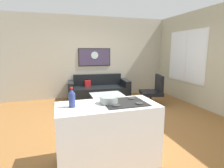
{
  "coord_description": "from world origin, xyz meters",
  "views": [
    {
      "loc": [
        -1.37,
        -3.93,
        1.66
      ],
      "look_at": [
        0.12,
        0.9,
        0.7
      ],
      "focal_mm": 28.94,
      "sensor_mm": 36.0,
      "label": 1
    }
  ],
  "objects_px": {
    "soda_bottle": "(72,98)",
    "mixing_bowl": "(109,100)",
    "coffee_table": "(107,95)",
    "armchair": "(154,91)",
    "wall_painting": "(95,57)",
    "couch": "(99,91)"
  },
  "relations": [
    {
      "from": "soda_bottle",
      "to": "mixing_bowl",
      "type": "xyz_separation_m",
      "value": [
        0.52,
        0.03,
        -0.07
      ]
    },
    {
      "from": "coffee_table",
      "to": "armchair",
      "type": "bearing_deg",
      "value": 3.26
    },
    {
      "from": "armchair",
      "to": "wall_painting",
      "type": "xyz_separation_m",
      "value": [
        -1.52,
        1.52,
        0.99
      ]
    },
    {
      "from": "couch",
      "to": "soda_bottle",
      "type": "bearing_deg",
      "value": -108.38
    },
    {
      "from": "coffee_table",
      "to": "mixing_bowl",
      "type": "distance_m",
      "value": 2.45
    },
    {
      "from": "coffee_table",
      "to": "armchair",
      "type": "height_order",
      "value": "armchair"
    },
    {
      "from": "couch",
      "to": "coffee_table",
      "type": "relative_size",
      "value": 2.37
    },
    {
      "from": "mixing_bowl",
      "to": "wall_painting",
      "type": "relative_size",
      "value": 0.23
    },
    {
      "from": "mixing_bowl",
      "to": "couch",
      "type": "bearing_deg",
      "value": 79.43
    },
    {
      "from": "coffee_table",
      "to": "armchair",
      "type": "xyz_separation_m",
      "value": [
        1.52,
        0.09,
        0.01
      ]
    },
    {
      "from": "soda_bottle",
      "to": "mixing_bowl",
      "type": "distance_m",
      "value": 0.52
    },
    {
      "from": "mixing_bowl",
      "to": "wall_painting",
      "type": "height_order",
      "value": "wall_painting"
    },
    {
      "from": "couch",
      "to": "soda_bottle",
      "type": "height_order",
      "value": "soda_bottle"
    },
    {
      "from": "couch",
      "to": "armchair",
      "type": "relative_size",
      "value": 2.29
    },
    {
      "from": "armchair",
      "to": "coffee_table",
      "type": "bearing_deg",
      "value": -176.74
    },
    {
      "from": "coffee_table",
      "to": "wall_painting",
      "type": "xyz_separation_m",
      "value": [
        0.01,
        1.61,
        1.0
      ]
    },
    {
      "from": "couch",
      "to": "wall_painting",
      "type": "xyz_separation_m",
      "value": [
        -0.04,
        0.43,
        1.12
      ]
    },
    {
      "from": "couch",
      "to": "wall_painting",
      "type": "distance_m",
      "value": 1.2
    },
    {
      "from": "coffee_table",
      "to": "armchair",
      "type": "distance_m",
      "value": 1.53
    },
    {
      "from": "armchair",
      "to": "mixing_bowl",
      "type": "bearing_deg",
      "value": -131.62
    },
    {
      "from": "soda_bottle",
      "to": "wall_painting",
      "type": "height_order",
      "value": "wall_painting"
    },
    {
      "from": "armchair",
      "to": "wall_painting",
      "type": "bearing_deg",
      "value": 134.91
    }
  ]
}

